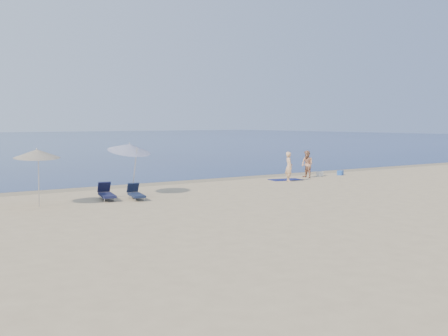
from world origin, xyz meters
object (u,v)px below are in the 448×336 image
object	(u,v)px
person_right	(307,164)
blue_cooler	(340,173)
person_left	(289,167)
umbrella_near	(130,148)

from	to	relation	value
person_right	blue_cooler	distance (m)	3.00
person_left	person_right	bearing A→B (deg)	-42.89
blue_cooler	umbrella_near	distance (m)	15.55
person_left	umbrella_near	bearing A→B (deg)	116.41
umbrella_near	blue_cooler	bearing A→B (deg)	-2.33
person_right	umbrella_near	bearing A→B (deg)	-84.30
person_left	blue_cooler	xyz separation A→B (m)	(5.28, 1.09, -0.70)
person_right	umbrella_near	world-z (taller)	umbrella_near
umbrella_near	person_left	bearing A→B (deg)	-5.40
person_right	umbrella_near	distance (m)	12.58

